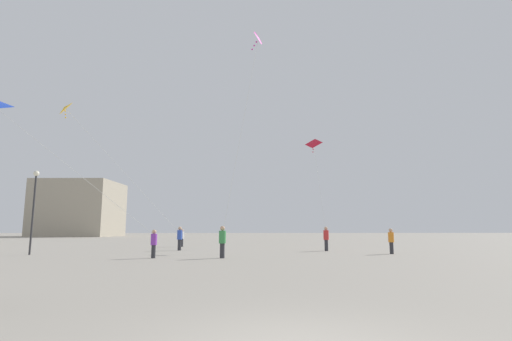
{
  "coord_description": "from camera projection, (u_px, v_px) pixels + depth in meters",
  "views": [
    {
      "loc": [
        -0.76,
        -5.51,
        1.63
      ],
      "look_at": [
        0.0,
        18.62,
        5.28
      ],
      "focal_mm": 27.08,
      "sensor_mm": 36.0,
      "label": 1
    }
  ],
  "objects": [
    {
      "name": "person_in_blue",
      "position": [
        180.0,
        237.0,
        29.49
      ],
      "size": [
        0.39,
        0.39,
        1.8
      ],
      "rotation": [
        0.0,
        0.0,
        4.29
      ],
      "color": "#2D2D33",
      "rests_on": "ground_plane"
    },
    {
      "name": "kite_magenta_delta",
      "position": [
        258.0,
        44.0,
        23.33
      ],
      "size": [
        2.45,
        1.15,
        12.12
      ],
      "color": "#D12899"
    },
    {
      "name": "kite_amber_diamond",
      "position": [
        66.0,
        109.0,
        28.57
      ],
      "size": [
        9.14,
        2.91,
        9.76
      ],
      "color": "yellow"
    },
    {
      "name": "building_left_hall",
      "position": [
        80.0,
        209.0,
        85.11
      ],
      "size": [
        16.25,
        15.38,
        11.92
      ],
      "color": "#A39984",
      "rests_on": "ground_plane"
    },
    {
      "name": "lamppost_east",
      "position": [
        34.0,
        198.0,
        24.87
      ],
      "size": [
        0.36,
        0.36,
        5.38
      ],
      "color": "#2D2D30",
      "rests_on": "ground_plane"
    },
    {
      "name": "person_in_green",
      "position": [
        222.0,
        240.0,
        21.76
      ],
      "size": [
        0.39,
        0.39,
        1.79
      ],
      "rotation": [
        0.0,
        0.0,
        0.74
      ],
      "color": "#2D2D33",
      "rests_on": "ground_plane"
    },
    {
      "name": "person_in_red",
      "position": [
        326.0,
        238.0,
        28.74
      ],
      "size": [
        0.39,
        0.39,
        1.79
      ],
      "rotation": [
        0.0,
        0.0,
        3.06
      ],
      "color": "#2D2D33",
      "rests_on": "ground_plane"
    },
    {
      "name": "person_in_purple",
      "position": [
        154.0,
        242.0,
        21.75
      ],
      "size": [
        0.35,
        0.35,
        1.59
      ],
      "rotation": [
        0.0,
        0.0,
        0.3
      ],
      "color": "#2D2D33",
      "rests_on": "ground_plane"
    },
    {
      "name": "person_in_orange",
      "position": [
        391.0,
        240.0,
        25.32
      ],
      "size": [
        0.36,
        0.36,
        1.66
      ],
      "rotation": [
        0.0,
        0.0,
        6.25
      ],
      "color": "#2D2D33",
      "rests_on": "ground_plane"
    },
    {
      "name": "person_in_white",
      "position": [
        182.0,
        237.0,
        35.56
      ],
      "size": [
        0.35,
        0.35,
        1.61
      ],
      "rotation": [
        0.0,
        0.0,
        5.88
      ],
      "color": "#2D2D33",
      "rests_on": "ground_plane"
    },
    {
      "name": "kite_crimson_delta",
      "position": [
        314.0,
        145.0,
        32.06
      ],
      "size": [
        1.22,
        2.78,
        7.71
      ],
      "color": "red"
    }
  ]
}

